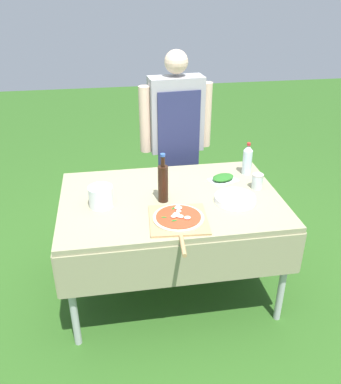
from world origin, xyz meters
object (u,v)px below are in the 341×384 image
object	(u,v)px
herb_container	(223,178)
person_cook	(176,132)
prep_table	(171,208)
water_bottle	(247,159)
pizza_on_peel	(178,219)
sauce_jar	(257,182)
plate_stack	(235,199)
mixing_tub	(101,197)
oil_bottle	(163,183)

from	to	relation	value
herb_container	person_cook	bearing A→B (deg)	112.37
prep_table	water_bottle	bearing A→B (deg)	24.10
person_cook	pizza_on_peel	world-z (taller)	person_cook
herb_container	sauce_jar	size ratio (longest dim) A/B	2.17
herb_container	plate_stack	xyz separation A→B (m)	(-0.00, -0.29, -0.00)
herb_container	sauce_jar	world-z (taller)	sauce_jar
prep_table	sauce_jar	distance (m)	0.60
person_cook	plate_stack	bearing A→B (deg)	100.01
mixing_tub	oil_bottle	bearing A→B (deg)	0.44
pizza_on_peel	mixing_tub	distance (m)	0.50
person_cook	water_bottle	size ratio (longest dim) A/B	6.52
pizza_on_peel	water_bottle	world-z (taller)	water_bottle
prep_table	plate_stack	size ratio (longest dim) A/B	5.42
prep_table	plate_stack	bearing A→B (deg)	-15.98
pizza_on_peel	herb_container	bearing A→B (deg)	54.04
person_cook	mixing_tub	bearing A→B (deg)	47.79
prep_table	sauce_jar	bearing A→B (deg)	3.52
herb_container	plate_stack	distance (m)	0.29
oil_bottle	sauce_jar	size ratio (longest dim) A/B	3.13
plate_stack	sauce_jar	size ratio (longest dim) A/B	2.55
herb_container	plate_stack	size ratio (longest dim) A/B	0.85
water_bottle	plate_stack	bearing A→B (deg)	-117.91
pizza_on_peel	sauce_jar	size ratio (longest dim) A/B	5.11
herb_container	sauce_jar	bearing A→B (deg)	-37.37
person_cook	water_bottle	world-z (taller)	person_cook
prep_table	mixing_tub	bearing A→B (deg)	-175.20
mixing_tub	herb_container	bearing A→B (deg)	14.72
sauce_jar	prep_table	bearing A→B (deg)	-176.48
mixing_tub	plate_stack	distance (m)	0.83
water_bottle	plate_stack	distance (m)	0.44
mixing_tub	plate_stack	size ratio (longest dim) A/B	0.57
pizza_on_peel	herb_container	world-z (taller)	pizza_on_peel
herb_container	pizza_on_peel	bearing A→B (deg)	-130.40
prep_table	pizza_on_peel	world-z (taller)	pizza_on_peel
prep_table	pizza_on_peel	size ratio (longest dim) A/B	2.71
person_cook	herb_container	size ratio (longest dim) A/B	6.88
oil_bottle	herb_container	size ratio (longest dim) A/B	1.44
mixing_tub	water_bottle	bearing A→B (deg)	16.33
prep_table	oil_bottle	xyz separation A→B (m)	(-0.05, -0.03, 0.20)
prep_table	oil_bottle	world-z (taller)	oil_bottle
oil_bottle	plate_stack	xyz separation A→B (m)	(0.44, -0.08, -0.11)
prep_table	water_bottle	xyz separation A→B (m)	(0.59, 0.26, 0.18)
person_cook	pizza_on_peel	size ratio (longest dim) A/B	2.91
prep_table	mixing_tub	distance (m)	0.46
water_bottle	sauce_jar	distance (m)	0.24
prep_table	mixing_tub	xyz separation A→B (m)	(-0.44, -0.04, 0.14)
mixing_tub	person_cook	bearing A→B (deg)	52.64
prep_table	plate_stack	world-z (taller)	plate_stack
person_cook	sauce_jar	world-z (taller)	person_cook
oil_bottle	water_bottle	bearing A→B (deg)	24.84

